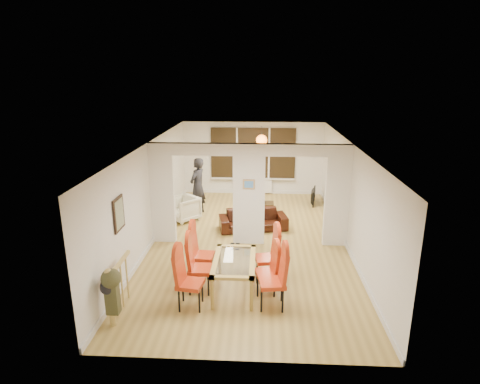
# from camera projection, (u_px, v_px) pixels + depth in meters

# --- Properties ---
(floor) EXTENTS (5.00, 9.00, 0.01)m
(floor) POSITION_uv_depth(u_px,v_px,m) (249.00, 242.00, 10.45)
(floor) COLOR #AD8F45
(floor) RESTS_ON ground
(room_walls) EXTENTS (5.00, 9.00, 2.60)m
(room_walls) POSITION_uv_depth(u_px,v_px,m) (249.00, 195.00, 10.08)
(room_walls) COLOR silver
(room_walls) RESTS_ON floor
(divider_wall) EXTENTS (5.00, 0.18, 2.60)m
(divider_wall) POSITION_uv_depth(u_px,v_px,m) (249.00, 195.00, 10.08)
(divider_wall) COLOR white
(divider_wall) RESTS_ON floor
(bay_window_blinds) EXTENTS (3.00, 0.08, 1.80)m
(bay_window_blinds) POSITION_uv_depth(u_px,v_px,m) (253.00, 153.00, 14.27)
(bay_window_blinds) COLOR black
(bay_window_blinds) RESTS_ON room_walls
(radiator) EXTENTS (1.40, 0.08, 0.50)m
(radiator) POSITION_uv_depth(u_px,v_px,m) (253.00, 186.00, 14.58)
(radiator) COLOR white
(radiator) RESTS_ON floor
(pendant_light) EXTENTS (0.36, 0.36, 0.36)m
(pendant_light) POSITION_uv_depth(u_px,v_px,m) (262.00, 140.00, 12.98)
(pendant_light) COLOR orange
(pendant_light) RESTS_ON room_walls
(stair_newel) EXTENTS (0.40, 1.20, 1.10)m
(stair_newel) POSITION_uv_depth(u_px,v_px,m) (120.00, 283.00, 7.35)
(stair_newel) COLOR tan
(stair_newel) RESTS_ON floor
(wall_poster) EXTENTS (0.04, 0.52, 0.67)m
(wall_poster) POSITION_uv_depth(u_px,v_px,m) (119.00, 214.00, 7.83)
(wall_poster) COLOR gray
(wall_poster) RESTS_ON room_walls
(pillar_photo) EXTENTS (0.30, 0.03, 0.25)m
(pillar_photo) POSITION_uv_depth(u_px,v_px,m) (249.00, 184.00, 9.90)
(pillar_photo) COLOR #4C8CD8
(pillar_photo) RESTS_ON divider_wall
(dining_table) EXTENTS (0.83, 1.47, 0.69)m
(dining_table) POSITION_uv_depth(u_px,v_px,m) (234.00, 275.00, 8.03)
(dining_table) COLOR #A8893E
(dining_table) RESTS_ON floor
(dining_chair_la) EXTENTS (0.52, 0.52, 1.14)m
(dining_chair_la) POSITION_uv_depth(u_px,v_px,m) (190.00, 280.00, 7.42)
(dining_chair_la) COLOR #B13012
(dining_chair_la) RESTS_ON floor
(dining_chair_lb) EXTENTS (0.46, 0.46, 1.13)m
(dining_chair_lb) POSITION_uv_depth(u_px,v_px,m) (200.00, 265.00, 7.98)
(dining_chair_lb) COLOR #B13012
(dining_chair_lb) RESTS_ON floor
(dining_chair_lc) EXTENTS (0.49, 0.49, 1.14)m
(dining_chair_lc) POSITION_uv_depth(u_px,v_px,m) (203.00, 252.00, 8.56)
(dining_chair_lc) COLOR #B13012
(dining_chair_lc) RESTS_ON floor
(dining_chair_ra) EXTENTS (0.53, 0.53, 1.17)m
(dining_chair_ra) POSITION_uv_depth(u_px,v_px,m) (272.00, 278.00, 7.42)
(dining_chair_ra) COLOR #B13012
(dining_chair_ra) RESTS_ON floor
(dining_chair_rb) EXTENTS (0.50, 0.50, 1.02)m
(dining_chair_rb) POSITION_uv_depth(u_px,v_px,m) (266.00, 269.00, 7.93)
(dining_chair_rb) COLOR #B13012
(dining_chair_rb) RESTS_ON floor
(dining_chair_rc) EXTENTS (0.54, 0.54, 1.14)m
(dining_chair_rc) POSITION_uv_depth(u_px,v_px,m) (266.00, 255.00, 8.42)
(dining_chair_rc) COLOR #B13012
(dining_chair_rc) RESTS_ON floor
(sofa) EXTENTS (1.99, 1.11, 0.55)m
(sofa) POSITION_uv_depth(u_px,v_px,m) (253.00, 220.00, 11.28)
(sofa) COLOR black
(sofa) RESTS_ON floor
(armchair) EXTENTS (1.11, 1.11, 0.72)m
(armchair) POSITION_uv_depth(u_px,v_px,m) (183.00, 208.00, 11.95)
(armchair) COLOR beige
(armchair) RESTS_ON floor
(person) EXTENTS (0.76, 0.65, 1.78)m
(person) POSITION_uv_depth(u_px,v_px,m) (198.00, 186.00, 12.36)
(person) COLOR black
(person) RESTS_ON floor
(television) EXTENTS (0.90, 0.26, 0.52)m
(television) POSITION_uv_depth(u_px,v_px,m) (311.00, 196.00, 13.51)
(television) COLOR black
(television) RESTS_ON floor
(coffee_table) EXTENTS (1.05, 0.68, 0.22)m
(coffee_table) POSITION_uv_depth(u_px,v_px,m) (259.00, 206.00, 12.96)
(coffee_table) COLOR #312210
(coffee_table) RESTS_ON floor
(bottle) EXTENTS (0.07, 0.07, 0.28)m
(bottle) POSITION_uv_depth(u_px,v_px,m) (261.00, 198.00, 12.91)
(bottle) COLOR #143F19
(bottle) RESTS_ON coffee_table
(bowl) EXTENTS (0.22, 0.22, 0.05)m
(bowl) POSITION_uv_depth(u_px,v_px,m) (262.00, 202.00, 12.90)
(bowl) COLOR #312210
(bowl) RESTS_ON coffee_table
(shoes) EXTENTS (0.23, 0.25, 0.10)m
(shoes) POSITION_uv_depth(u_px,v_px,m) (235.00, 247.00, 10.08)
(shoes) COLOR black
(shoes) RESTS_ON floor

